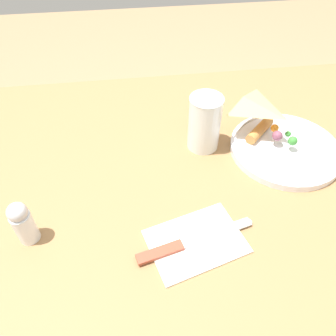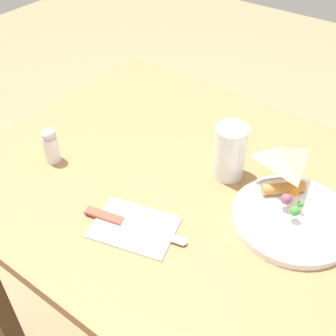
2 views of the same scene
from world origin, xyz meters
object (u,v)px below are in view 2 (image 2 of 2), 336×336
object	(u,v)px
milk_glass	(229,153)
salt_shaker	(51,145)
dining_table	(208,224)
napkin_folded	(134,227)
butter_knife	(129,224)
plate_pizza	(292,215)

from	to	relation	value
milk_glass	salt_shaker	distance (m)	0.41
dining_table	milk_glass	distance (m)	0.18
napkin_folded	butter_knife	size ratio (longest dim) A/B	0.85
napkin_folded	salt_shaker	distance (m)	0.30
milk_glass	butter_knife	size ratio (longest dim) A/B	0.58
salt_shaker	milk_glass	bearing A→B (deg)	29.73
plate_pizza	butter_knife	bearing A→B (deg)	-140.30
dining_table	plate_pizza	size ratio (longest dim) A/B	4.53
dining_table	butter_knife	bearing A→B (deg)	-112.53
dining_table	milk_glass	xyz separation A→B (m)	(-0.00, 0.07, 0.17)
milk_glass	napkin_folded	bearing A→B (deg)	-104.13
plate_pizza	salt_shaker	distance (m)	0.55
plate_pizza	butter_knife	size ratio (longest dim) A/B	1.11
plate_pizza	salt_shaker	xyz separation A→B (m)	(-0.53, -0.16, 0.03)
napkin_folded	salt_shaker	size ratio (longest dim) A/B	2.05
plate_pizza	milk_glass	distance (m)	0.19
plate_pizza	napkin_folded	distance (m)	0.32
milk_glass	salt_shaker	xyz separation A→B (m)	(-0.35, -0.20, -0.01)
milk_glass	napkin_folded	distance (m)	0.26
salt_shaker	dining_table	bearing A→B (deg)	20.54
dining_table	milk_glass	size ratio (longest dim) A/B	8.65
dining_table	butter_knife	world-z (taller)	butter_knife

